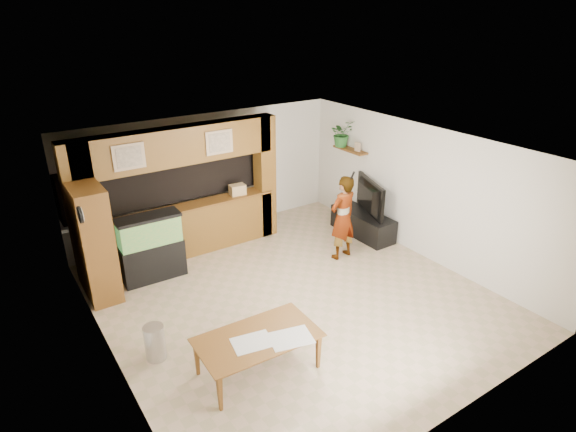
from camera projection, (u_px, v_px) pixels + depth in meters
floor at (293, 297)px, 8.29m from camera, size 6.50×6.50×0.00m
ceiling at (294, 150)px, 7.25m from camera, size 6.50×6.50×0.00m
wall_back at (207, 175)px, 10.24m from camera, size 6.00×0.00×6.00m
wall_left at (103, 283)px, 6.24m from camera, size 0.00×6.50×6.50m
wall_right at (421, 192)px, 9.30m from camera, size 0.00×6.50×6.50m
partition at (176, 191)px, 9.28m from camera, size 4.20×0.99×2.60m
wall_clock at (80, 215)px, 6.77m from camera, size 0.05×0.25×0.25m
wall_shelf at (350, 150)px, 10.55m from camera, size 0.25×0.90×0.04m
pantry_cabinet at (95, 244)px, 7.92m from camera, size 0.50×0.82×2.00m
trash_can at (155, 342)px, 6.75m from camera, size 0.29×0.29×0.53m
aquarium at (151, 248)px, 8.63m from camera, size 1.12×0.42×1.24m
tv_stand at (363, 224)px, 10.45m from camera, size 0.56×1.52×0.51m
television at (364, 197)px, 10.20m from camera, size 0.60×1.27×0.74m
photo_frame at (358, 147)px, 10.32m from camera, size 0.05×0.15×0.19m
potted_plant at (342, 133)px, 10.61m from camera, size 0.55×0.48×0.59m
person at (343, 218)px, 9.28m from camera, size 0.66×0.48×1.69m
microphone at (353, 175)px, 8.83m from camera, size 0.04×0.10×0.17m
dining_table at (259, 355)px, 6.47m from camera, size 1.66×0.97×0.57m
newspaper_a at (291, 338)px, 6.35m from camera, size 0.64×0.53×0.01m
newspaper_b at (252, 342)px, 6.27m from camera, size 0.58×0.47×0.01m
counter_box at (237, 190)px, 9.84m from camera, size 0.33×0.23×0.21m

